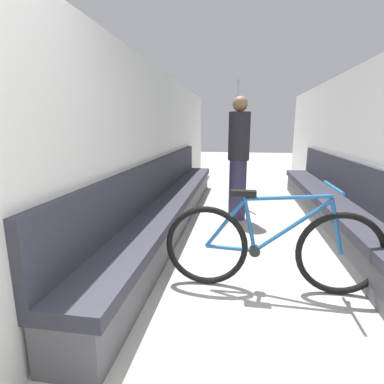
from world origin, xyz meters
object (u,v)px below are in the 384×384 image
object	(u,v)px
bench_seat_row_left	(171,204)
bicycle	(271,247)
passenger_standing	(238,158)
grab_pole_near	(236,145)
bench_seat_row_right	(339,211)

from	to	relation	value
bench_seat_row_left	bicycle	bearing A→B (deg)	-51.66
bench_seat_row_left	passenger_standing	xyz separation A→B (m)	(0.90, 0.42, 0.61)
bicycle	grab_pole_near	xyz separation A→B (m)	(-0.33, 2.84, 0.64)
bench_seat_row_right	grab_pole_near	size ratio (longest dim) A/B	2.56
bench_seat_row_left	bicycle	distance (m)	1.92
bicycle	passenger_standing	world-z (taller)	passenger_standing
bench_seat_row_left	bicycle	xyz separation A→B (m)	(1.19, -1.50, 0.08)
bench_seat_row_left	bench_seat_row_right	world-z (taller)	same
bench_seat_row_right	passenger_standing	xyz separation A→B (m)	(-1.28, 0.42, 0.61)
bicycle	passenger_standing	size ratio (longest dim) A/B	1.02
bench_seat_row_right	bicycle	size ratio (longest dim) A/B	3.02
passenger_standing	bench_seat_row_right	bearing A→B (deg)	-65.87
grab_pole_near	bench_seat_row_left	bearing A→B (deg)	-122.48
bicycle	bench_seat_row_right	bearing A→B (deg)	63.08
bench_seat_row_left	grab_pole_near	world-z (taller)	grab_pole_near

